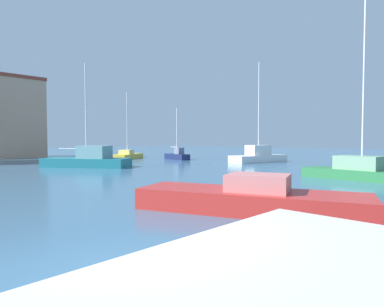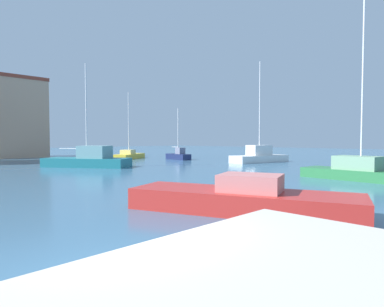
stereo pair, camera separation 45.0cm
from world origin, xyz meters
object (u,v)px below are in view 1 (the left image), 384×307
sailboat_teal_near_pier (89,159)px  sailboat_white_far_right (258,156)px  sailboat_green_distant_east (361,170)px  sailboat_navy_distant_north (177,155)px  sailboat_yellow_behind_lamppost (127,155)px  motorboat_red_center_channel (250,199)px

sailboat_teal_near_pier → sailboat_white_far_right: 18.96m
sailboat_green_distant_east → sailboat_navy_distant_north: bearing=74.6°
sailboat_yellow_behind_lamppost → sailboat_navy_distant_north: bearing=-60.8°
sailboat_teal_near_pier → sailboat_yellow_behind_lamppost: 13.78m
sailboat_navy_distant_north → sailboat_white_far_right: (2.91, -10.62, 0.16)m
motorboat_red_center_channel → sailboat_yellow_behind_lamppost: bearing=61.9°
sailboat_teal_near_pier → sailboat_green_distant_east: 23.46m
sailboat_green_distant_east → sailboat_white_far_right: (9.70, 14.07, 0.11)m
sailboat_yellow_behind_lamppost → sailboat_green_distant_east: bearing=-96.0°
sailboat_teal_near_pier → sailboat_green_distant_east: bearing=-71.6°
sailboat_yellow_behind_lamppost → sailboat_navy_distant_north: size_ratio=1.35×
sailboat_yellow_behind_lamppost → sailboat_navy_distant_north: 7.21m
sailboat_green_distant_east → sailboat_white_far_right: 17.09m
sailboat_navy_distant_north → sailboat_white_far_right: 11.01m
sailboat_teal_near_pier → motorboat_red_center_channel: sailboat_teal_near_pier is taller
sailboat_white_far_right → sailboat_green_distant_east: bearing=-124.6°
sailboat_green_distant_east → sailboat_white_far_right: size_ratio=1.01×
sailboat_white_far_right → sailboat_yellow_behind_lamppost: bearing=110.8°
sailboat_green_distant_east → sailboat_white_far_right: sailboat_green_distant_east is taller
sailboat_teal_near_pier → motorboat_red_center_channel: size_ratio=1.15×
sailboat_navy_distant_north → motorboat_red_center_channel: bearing=-129.0°
sailboat_yellow_behind_lamppost → sailboat_white_far_right: 18.10m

